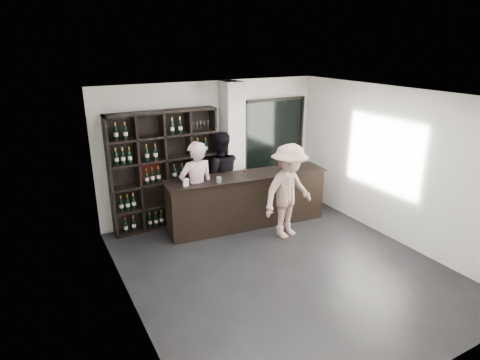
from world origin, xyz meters
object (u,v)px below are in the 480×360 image
wine_shelf (165,170)px  tasting_counter (247,200)px  customer (288,192)px  taster_black (220,175)px  taster_pink (197,189)px

wine_shelf → tasting_counter: (1.46, -0.82, -0.64)m
tasting_counter → customer: 1.00m
taster_black → customer: (0.74, -1.47, -0.01)m
wine_shelf → taster_pink: size_ratio=1.26×
wine_shelf → taster_black: wine_shelf is taller
tasting_counter → taster_pink: bearing=-179.4°
tasting_counter → taster_pink: taster_pink is taller
tasting_counter → taster_pink: 1.15m
taster_black → customer: 1.64m
tasting_counter → customer: (0.44, -0.82, 0.38)m
tasting_counter → taster_black: 0.81m
taster_pink → taster_black: bearing=-146.8°
taster_pink → taster_black: taster_pink is taller
taster_black → taster_pink: bearing=51.7°
wine_shelf → tasting_counter: bearing=-29.3°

